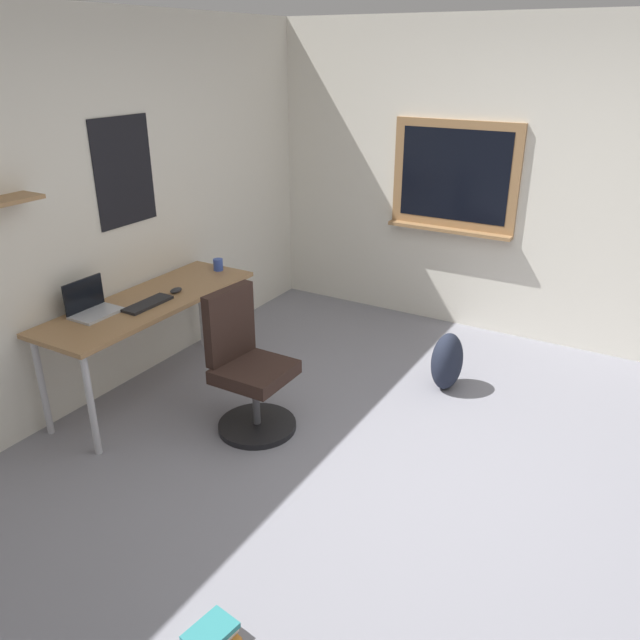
# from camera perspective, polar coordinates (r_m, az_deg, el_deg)

# --- Properties ---
(ground_plane) EXTENTS (5.20, 5.20, 0.00)m
(ground_plane) POSITION_cam_1_polar(r_m,az_deg,el_deg) (3.79, 8.80, -14.86)
(ground_plane) COLOR gray
(ground_plane) RESTS_ON ground
(wall_back) EXTENTS (5.00, 0.30, 2.60)m
(wall_back) POSITION_cam_1_polar(r_m,az_deg,el_deg) (4.57, -20.16, 8.96)
(wall_back) COLOR silver
(wall_back) RESTS_ON ground
(wall_right) EXTENTS (0.22, 5.00, 2.60)m
(wall_right) POSITION_cam_1_polar(r_m,az_deg,el_deg) (5.46, 19.33, 11.25)
(wall_right) COLOR silver
(wall_right) RESTS_ON ground
(desk) EXTENTS (1.68, 0.57, 0.73)m
(desk) POSITION_cam_1_polar(r_m,az_deg,el_deg) (4.56, -15.17, 1.00)
(desk) COLOR #997047
(desk) RESTS_ON ground
(office_chair) EXTENTS (0.52, 0.52, 0.95)m
(office_chair) POSITION_cam_1_polar(r_m,az_deg,el_deg) (4.11, -6.60, -4.68)
(office_chair) COLOR black
(office_chair) RESTS_ON ground
(laptop) EXTENTS (0.31, 0.21, 0.23)m
(laptop) POSITION_cam_1_polar(r_m,az_deg,el_deg) (4.38, -20.06, 1.21)
(laptop) COLOR #ADAFB5
(laptop) RESTS_ON desk
(keyboard) EXTENTS (0.37, 0.13, 0.02)m
(keyboard) POSITION_cam_1_polar(r_m,az_deg,el_deg) (4.43, -15.37, 1.43)
(keyboard) COLOR black
(keyboard) RESTS_ON desk
(computer_mouse) EXTENTS (0.10, 0.06, 0.03)m
(computer_mouse) POSITION_cam_1_polar(r_m,az_deg,el_deg) (4.61, -12.95, 2.65)
(computer_mouse) COLOR #262628
(computer_mouse) RESTS_ON desk
(coffee_mug) EXTENTS (0.08, 0.08, 0.09)m
(coffee_mug) POSITION_cam_1_polar(r_m,az_deg,el_deg) (5.01, -9.24, 4.99)
(coffee_mug) COLOR #334CA5
(coffee_mug) RESTS_ON desk
(backpack) EXTENTS (0.32, 0.22, 0.44)m
(backpack) POSITION_cam_1_polar(r_m,az_deg,el_deg) (4.72, 11.47, -3.69)
(backpack) COLOR #1E2333
(backpack) RESTS_ON ground
(book_stack_on_floor) EXTENTS (0.25, 0.20, 0.08)m
(book_stack_on_floor) POSITION_cam_1_polar(r_m,az_deg,el_deg) (3.01, -9.92, -26.64)
(book_stack_on_floor) COLOR orange
(book_stack_on_floor) RESTS_ON ground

